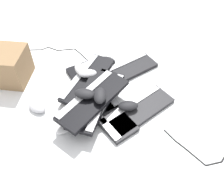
{
  "coord_description": "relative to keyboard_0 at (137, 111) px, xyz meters",
  "views": [
    {
      "loc": [
        0.39,
        -0.87,
        1.1
      ],
      "look_at": [
        -0.05,
        -0.0,
        0.06
      ],
      "focal_mm": 40.0,
      "sensor_mm": 36.0,
      "label": 1
    }
  ],
  "objects": [
    {
      "name": "mouse_3",
      "position": [
        -0.51,
        -0.23,
        0.01
      ],
      "size": [
        0.12,
        0.08,
        0.04
      ],
      "primitive_type": "ellipsoid",
      "rotation": [
        0.0,
        0.0,
        6.17
      ],
      "color": "#B7B7BC",
      "rests_on": "ground"
    },
    {
      "name": "mouse_2",
      "position": [
        -0.3,
        -0.27,
        0.01
      ],
      "size": [
        0.1,
        0.12,
        0.04
      ],
      "primitive_type": "ellipsoid",
      "rotation": [
        0.0,
        0.0,
        1.26
      ],
      "color": "silver",
      "rests_on": "ground"
    },
    {
      "name": "keyboard_1",
      "position": [
        -0.2,
        0.26,
        0.0
      ],
      "size": [
        0.35,
        0.46,
        0.03
      ],
      "color": "black",
      "rests_on": "ground"
    },
    {
      "name": "mouse_1",
      "position": [
        -0.42,
        0.09,
        0.07
      ],
      "size": [
        0.13,
        0.12,
        0.04
      ],
      "primitive_type": "ellipsoid",
      "rotation": [
        0.0,
        0.0,
        2.5
      ],
      "color": "silver",
      "rests_on": "keyboard_6"
    },
    {
      "name": "keyboard_0",
      "position": [
        0.0,
        0.0,
        0.0
      ],
      "size": [
        0.32,
        0.46,
        0.03
      ],
      "color": "#232326",
      "rests_on": "ground"
    },
    {
      "name": "keyboard_5",
      "position": [
        -0.23,
        -0.08,
        0.06
      ],
      "size": [
        0.23,
        0.46,
        0.03
      ],
      "color": "black",
      "rests_on": "keyboard_4"
    },
    {
      "name": "mouse_5",
      "position": [
        -0.26,
        -0.11,
        0.13
      ],
      "size": [
        0.12,
        0.09,
        0.04
      ],
      "primitive_type": "ellipsoid",
      "rotation": [
        0.0,
        0.0,
        0.27
      ],
      "color": "black",
      "rests_on": "keyboard_7"
    },
    {
      "name": "keyboard_2",
      "position": [
        -0.32,
        0.05,
        0.0
      ],
      "size": [
        0.45,
        0.37,
        0.03
      ],
      "color": "black",
      "rests_on": "ground"
    },
    {
      "name": "mouse_0",
      "position": [
        -0.34,
        0.3,
        0.01
      ],
      "size": [
        0.11,
        0.07,
        0.04
      ],
      "primitive_type": "ellipsoid",
      "rotation": [
        0.0,
        0.0,
        0.0
      ],
      "color": "black",
      "rests_on": "ground"
    },
    {
      "name": "keyboard_6",
      "position": [
        -0.36,
        0.07,
        0.03
      ],
      "size": [
        0.17,
        0.45,
        0.03
      ],
      "color": "black",
      "rests_on": "keyboard_2"
    },
    {
      "name": "mouse_7",
      "position": [
        -0.36,
        0.08,
        0.07
      ],
      "size": [
        0.13,
        0.11,
        0.04
      ],
      "primitive_type": "ellipsoid",
      "rotation": [
        0.0,
        0.0,
        0.52
      ],
      "color": "#B7B7BC",
      "rests_on": "keyboard_6"
    },
    {
      "name": "keyboard_4",
      "position": [
        -0.23,
        -0.03,
        0.03
      ],
      "size": [
        0.18,
        0.45,
        0.03
      ],
      "color": "black",
      "rests_on": "keyboard_3"
    },
    {
      "name": "cable_0",
      "position": [
        -0.62,
        0.27,
        -0.01
      ],
      "size": [
        0.62,
        0.18,
        0.01
      ],
      "color": "black",
      "rests_on": "ground"
    },
    {
      "name": "mouse_4",
      "position": [
        -0.18,
        -0.09,
        0.13
      ],
      "size": [
        0.11,
        0.13,
        0.04
      ],
      "primitive_type": "ellipsoid",
      "rotation": [
        0.0,
        0.0,
        5.19
      ],
      "color": "black",
      "rests_on": "keyboard_7"
    },
    {
      "name": "mouse_6",
      "position": [
        -0.05,
        -0.02,
        0.04
      ],
      "size": [
        0.13,
        0.11,
        0.04
      ],
      "primitive_type": "ellipsoid",
      "rotation": [
        0.0,
        0.0,
        3.69
      ],
      "color": "black",
      "rests_on": "keyboard_0"
    },
    {
      "name": "keyboard_3",
      "position": [
        -0.17,
        -0.07,
        0.0
      ],
      "size": [
        0.46,
        0.33,
        0.03
      ],
      "color": "#232326",
      "rests_on": "ground"
    },
    {
      "name": "cable_1",
      "position": [
        0.38,
        -0.08,
        -0.01
      ],
      "size": [
        0.37,
        0.19,
        0.01
      ],
      "color": "black",
      "rests_on": "ground"
    },
    {
      "name": "cardboard_box",
      "position": [
        -0.79,
        -0.09,
        0.09
      ],
      "size": [
        0.24,
        0.26,
        0.2
      ],
      "primitive_type": "cube",
      "rotation": [
        0.0,
        0.0,
        5.06
      ],
      "color": "olive",
      "rests_on": "ground"
    },
    {
      "name": "keyboard_7",
      "position": [
        -0.22,
        -0.1,
        0.09
      ],
      "size": [
        0.23,
        0.46,
        0.03
      ],
      "color": "black",
      "rests_on": "keyboard_5"
    },
    {
      "name": "ground_plane",
      "position": [
        -0.13,
        0.05,
        -0.01
      ],
      "size": [
        3.2,
        3.2,
        0.0
      ],
      "primitive_type": "plane",
      "color": "white"
    }
  ]
}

